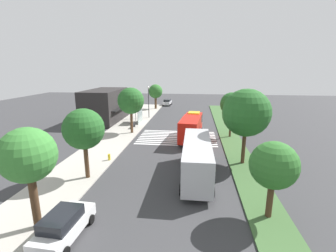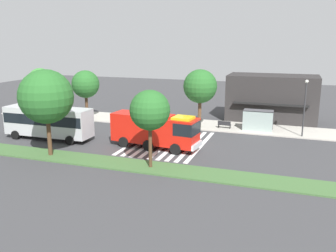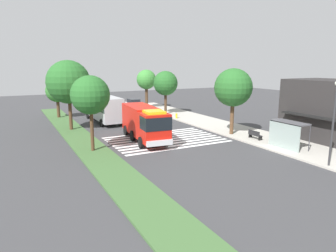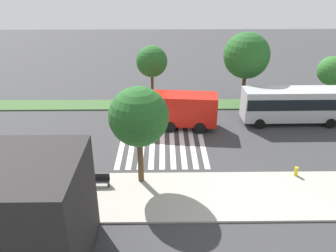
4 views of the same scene
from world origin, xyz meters
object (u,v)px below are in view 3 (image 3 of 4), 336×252
bench_near_shelter (255,135)px  median_tree_center (90,95)px  bus_stop_shelter (287,130)px  street_lamp (334,117)px  sidewalk_tree_center (233,88)px  fire_truck (145,122)px  fire_hydrant (176,116)px  sidewalk_tree_far_west (146,80)px  median_tree_west (68,82)px  median_tree_far_west (57,91)px  sidewalk_tree_west (166,83)px  parked_car_west (134,104)px  transit_bus (103,106)px

bench_near_shelter → median_tree_center: 16.97m
bus_stop_shelter → street_lamp: street_lamp is taller
sidewalk_tree_center → median_tree_center: sidewalk_tree_center is taller
fire_truck → fire_hydrant: bearing=142.7°
sidewalk_tree_far_west → median_tree_west: median_tree_west is taller
fire_truck → bus_stop_shelter: size_ratio=2.70×
street_lamp → median_tree_west: 27.38m
fire_hydrant → sidewalk_tree_center: bearing=2.5°
bench_near_shelter → median_tree_far_west: median_tree_far_west is taller
street_lamp → sidewalk_tree_center: sidewalk_tree_center is taller
street_lamp → median_tree_west: size_ratio=0.79×
bench_near_shelter → median_tree_far_west: 28.60m
bus_stop_shelter → bench_near_shelter: 4.20m
median_tree_west → fire_hydrant: size_ratio=11.60×
sidewalk_tree_west → fire_hydrant: bearing=-6.5°
sidewalk_tree_far_west → median_tree_center: size_ratio=1.01×
parked_car_west → sidewalk_tree_far_west: (0.60, 2.20, 4.19)m
parked_car_west → transit_bus: bearing=-38.1°
sidewalk_tree_center → median_tree_far_west: sidewalk_tree_center is taller
transit_bus → sidewalk_tree_center: size_ratio=1.39×
sidewalk_tree_west → median_tree_west: bearing=-70.8°
median_tree_west → bench_near_shelter: bearing=49.3°
sidewalk_tree_west → sidewalk_tree_far_west: bearing=-180.0°
fire_truck → sidewalk_tree_center: sidewalk_tree_center is taller
transit_bus → median_tree_center: bearing=160.0°
fire_truck → sidewalk_tree_west: 17.25m
bench_near_shelter → fire_hydrant: bench_near_shelter is taller
transit_bus → bus_stop_shelter: 24.28m
fire_truck → bench_near_shelter: 11.44m
median_tree_center → median_tree_far_west: bearing=-180.0°
bus_stop_shelter → street_lamp: size_ratio=0.55×
transit_bus → sidewalk_tree_west: 10.80m
sidewalk_tree_west → sidewalk_tree_center: 16.09m
median_tree_west → median_tree_center: size_ratio=1.21×
bus_stop_shelter → median_tree_west: bearing=-138.0°
fire_truck → median_tree_center: size_ratio=1.41×
fire_truck → sidewalk_tree_center: 10.32m
median_tree_west → fire_hydrant: 15.81m
median_tree_west → transit_bus: bearing=127.7°
sidewalk_tree_center → fire_hydrant: bearing=-177.5°
parked_car_west → median_tree_center: size_ratio=0.69×
sidewalk_tree_center → median_tree_far_west: (-20.44, -15.39, -1.29)m
transit_bus → median_tree_west: 7.32m
sidewalk_tree_west → median_tree_west: 16.31m
median_tree_center → bench_near_shelter: bearing=77.8°
sidewalk_tree_far_west → fire_truck: bearing=-24.1°
fire_truck → sidewalk_tree_far_west: sidewalk_tree_far_west is taller
bench_near_shelter → sidewalk_tree_far_west: 26.86m
sidewalk_tree_center → median_tree_west: size_ratio=0.89×
transit_bus → fire_hydrant: (2.96, 9.84, -1.63)m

